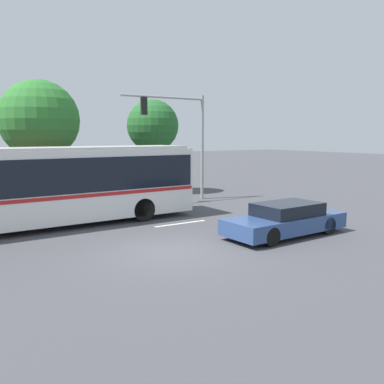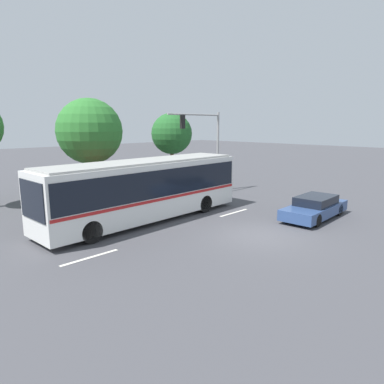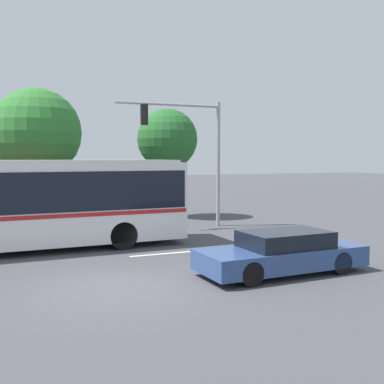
% 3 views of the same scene
% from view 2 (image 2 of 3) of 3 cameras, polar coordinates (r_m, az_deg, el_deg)
% --- Properties ---
extents(ground_plane, '(140.00, 140.00, 0.00)m').
position_cam_2_polar(ground_plane, '(16.28, 10.90, -7.05)').
color(ground_plane, '#444449').
extents(city_bus, '(11.76, 2.93, 3.19)m').
position_cam_2_polar(city_bus, '(18.24, -7.65, 0.91)').
color(city_bus, silver).
rests_on(city_bus, ground).
extents(sedan_foreground, '(4.92, 2.01, 1.20)m').
position_cam_2_polar(sedan_foreground, '(19.91, 19.58, -2.41)').
color(sedan_foreground, navy).
rests_on(sedan_foreground, ground).
extents(traffic_light_pole, '(5.07, 0.24, 5.89)m').
position_cam_2_polar(traffic_light_pole, '(25.41, 2.44, 8.73)').
color(traffic_light_pole, gray).
rests_on(traffic_light_pole, ground).
extents(flowering_hedge, '(6.35, 1.57, 1.53)m').
position_cam_2_polar(flowering_hedge, '(23.23, -14.69, 0.17)').
color(flowering_hedge, '#286028').
rests_on(flowering_hedge, ground).
extents(street_tree_centre, '(4.49, 4.49, 6.79)m').
position_cam_2_polar(street_tree_centre, '(25.15, -16.53, 9.55)').
color(street_tree_centre, brown).
rests_on(street_tree_centre, ground).
extents(street_tree_right, '(3.28, 3.28, 5.92)m').
position_cam_2_polar(street_tree_right, '(28.21, -3.37, 9.55)').
color(street_tree_right, brown).
rests_on(street_tree_right, ground).
extents(lane_stripe_near, '(2.40, 0.16, 0.01)m').
position_cam_2_polar(lane_stripe_near, '(20.10, 6.92, -3.41)').
color(lane_stripe_near, silver).
rests_on(lane_stripe_near, ground).
extents(lane_stripe_mid, '(2.40, 0.16, 0.01)m').
position_cam_2_polar(lane_stripe_mid, '(14.01, -16.45, -10.32)').
color(lane_stripe_mid, silver).
rests_on(lane_stripe_mid, ground).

